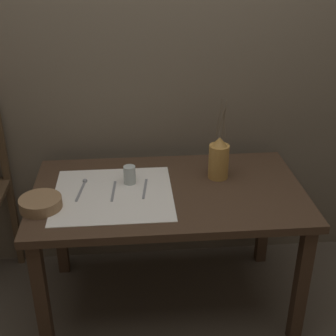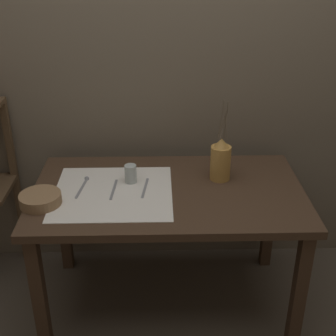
% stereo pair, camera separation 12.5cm
% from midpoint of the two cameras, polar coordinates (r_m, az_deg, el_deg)
% --- Properties ---
extents(ground_plane, '(12.00, 12.00, 0.00)m').
position_cam_midpoint_polar(ground_plane, '(2.75, -1.33, -15.87)').
color(ground_plane, brown).
extents(stone_wall_back, '(7.00, 0.06, 2.40)m').
position_cam_midpoint_polar(stone_wall_back, '(2.60, -2.34, 12.05)').
color(stone_wall_back, '#6B5E4C').
rests_on(stone_wall_back, ground_plane).
extents(wooden_table, '(1.35, 0.77, 0.72)m').
position_cam_midpoint_polar(wooden_table, '(2.36, -1.49, -4.54)').
color(wooden_table, '#422D1E').
rests_on(wooden_table, ground_plane).
extents(linen_cloth, '(0.58, 0.54, 0.00)m').
position_cam_midpoint_polar(linen_cloth, '(2.30, -8.25, -3.21)').
color(linen_cloth, white).
rests_on(linen_cloth, wooden_table).
extents(pitcher_with_flowers, '(0.10, 0.10, 0.43)m').
position_cam_midpoint_polar(pitcher_with_flowers, '(2.40, 4.72, 1.10)').
color(pitcher_with_flowers, '#B7843D').
rests_on(pitcher_with_flowers, wooden_table).
extents(wooden_bowl, '(0.20, 0.20, 0.05)m').
position_cam_midpoint_polar(wooden_bowl, '(2.25, -16.83, -4.16)').
color(wooden_bowl, '#8E6B47').
rests_on(wooden_bowl, wooden_table).
extents(glass_tumbler_near, '(0.06, 0.06, 0.09)m').
position_cam_midpoint_polar(glass_tumbler_near, '(2.37, -6.22, -0.85)').
color(glass_tumbler_near, '#B7C1BC').
rests_on(glass_tumbler_near, wooden_table).
extents(spoon_outer, '(0.05, 0.21, 0.02)m').
position_cam_midpoint_polar(spoon_outer, '(2.40, -11.77, -2.06)').
color(spoon_outer, gray).
rests_on(spoon_outer, wooden_table).
extents(fork_outer, '(0.03, 0.20, 0.00)m').
position_cam_midpoint_polar(fork_outer, '(2.32, -8.20, -2.83)').
color(fork_outer, gray).
rests_on(fork_outer, wooden_table).
extents(knife_center, '(0.04, 0.20, 0.00)m').
position_cam_midpoint_polar(knife_center, '(2.32, -4.38, -2.54)').
color(knife_center, gray).
rests_on(knife_center, wooden_table).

